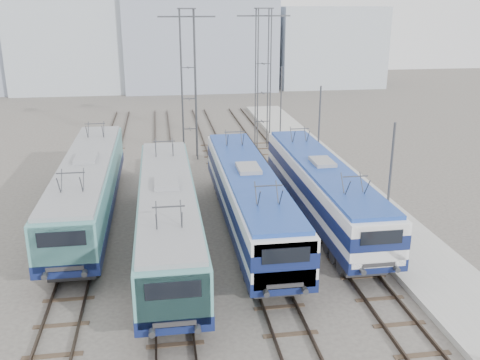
% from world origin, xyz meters
% --- Properties ---
extents(ground, '(160.00, 160.00, 0.00)m').
position_xyz_m(ground, '(0.00, 0.00, 0.00)').
color(ground, '#514C47').
extents(platform, '(4.00, 70.00, 0.30)m').
position_xyz_m(platform, '(10.20, 8.00, 0.15)').
color(platform, '#9E9E99').
rests_on(platform, ground).
extents(locomotive_far_left, '(2.93, 18.52, 3.49)m').
position_xyz_m(locomotive_far_left, '(-6.75, 8.94, 2.30)').
color(locomotive_far_left, '#0F1A47').
rests_on(locomotive_far_left, ground).
extents(locomotive_center_left, '(2.87, 18.11, 3.41)m').
position_xyz_m(locomotive_center_left, '(-2.25, 3.91, 2.26)').
color(locomotive_center_left, '#0F1A47').
rests_on(locomotive_center_left, ground).
extents(locomotive_center_right, '(2.84, 17.98, 3.38)m').
position_xyz_m(locomotive_center_right, '(2.25, 5.95, 2.30)').
color(locomotive_center_right, '#0F1A47').
rests_on(locomotive_center_right, ground).
extents(locomotive_far_right, '(2.76, 17.45, 3.28)m').
position_xyz_m(locomotive_far_right, '(6.75, 6.91, 2.23)').
color(locomotive_far_right, '#0F1A47').
rests_on(locomotive_far_right, ground).
extents(catenary_tower_west, '(4.50, 1.20, 12.00)m').
position_xyz_m(catenary_tower_west, '(0.00, 22.00, 6.64)').
color(catenary_tower_west, '#3F4247').
rests_on(catenary_tower_west, ground).
extents(catenary_tower_east, '(4.50, 1.20, 12.00)m').
position_xyz_m(catenary_tower_east, '(6.50, 24.00, 6.64)').
color(catenary_tower_east, '#3F4247').
rests_on(catenary_tower_east, ground).
extents(mast_front, '(0.12, 0.12, 7.00)m').
position_xyz_m(mast_front, '(8.60, 2.00, 3.50)').
color(mast_front, '#3F4247').
rests_on(mast_front, ground).
extents(mast_mid, '(0.12, 0.12, 7.00)m').
position_xyz_m(mast_mid, '(8.60, 14.00, 3.50)').
color(mast_mid, '#3F4247').
rests_on(mast_mid, ground).
extents(mast_rear, '(0.12, 0.12, 7.00)m').
position_xyz_m(mast_rear, '(8.60, 26.00, 3.50)').
color(mast_rear, '#3F4247').
rests_on(mast_rear, ground).
extents(building_west, '(18.00, 12.00, 14.00)m').
position_xyz_m(building_west, '(-14.00, 62.00, 7.00)').
color(building_west, '#A4AFB9').
rests_on(building_west, ground).
extents(building_center, '(22.00, 14.00, 18.00)m').
position_xyz_m(building_center, '(4.00, 62.00, 9.00)').
color(building_center, '#8791A5').
rests_on(building_center, ground).
extents(building_east, '(16.00, 12.00, 12.00)m').
position_xyz_m(building_east, '(24.00, 62.00, 6.00)').
color(building_east, '#A4AFB9').
rests_on(building_east, ground).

